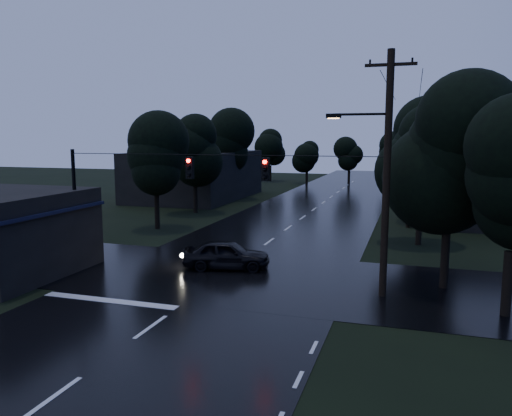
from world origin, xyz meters
The scene contains 17 objects.
ground centered at (0.00, 0.00, 0.00)m, with size 160.00×160.00×0.00m, color black.
main_road centered at (0.00, 30.00, 0.00)m, with size 12.00×120.00×0.02m, color black.
cross_street centered at (0.00, 12.00, 0.00)m, with size 60.00×9.00×0.02m, color black.
building_far_right centered at (14.00, 34.00, 2.20)m, with size 10.00×14.00×4.40m, color black.
building_far_left centered at (-14.00, 40.00, 2.50)m, with size 10.00×16.00×5.00m, color black.
utility_pole_main centered at (7.41, 11.00, 5.26)m, with size 3.50×0.30×10.00m.
utility_pole_far centered at (8.30, 28.00, 3.88)m, with size 2.00×0.30×7.50m.
anchor_pole_left centered at (-7.50, 11.00, 3.00)m, with size 0.18×0.18×6.00m, color black.
span_signals centered at (0.56, 10.99, 5.24)m, with size 15.00×0.37×1.12m.
tree_corner_near centered at (10.00, 13.00, 5.99)m, with size 4.48×4.48×9.44m.
tree_left_a centered at (-9.00, 22.00, 5.24)m, with size 3.92×3.92×8.26m.
tree_left_b centered at (-9.60, 30.00, 5.62)m, with size 4.20×4.20×8.85m.
tree_left_c centered at (-10.20, 40.00, 5.99)m, with size 4.48×4.48×9.44m.
tree_right_a centered at (9.00, 22.00, 5.62)m, with size 4.20×4.20×8.85m.
tree_right_b centered at (9.60, 30.00, 5.99)m, with size 4.48×4.48×9.44m.
tree_right_c centered at (10.20, 40.00, 6.37)m, with size 4.76×4.76×10.03m.
car centered at (-0.27, 13.14, 0.74)m, with size 1.75×4.34×1.48m, color black.
Camera 1 is at (8.50, -9.76, 6.59)m, focal length 35.00 mm.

